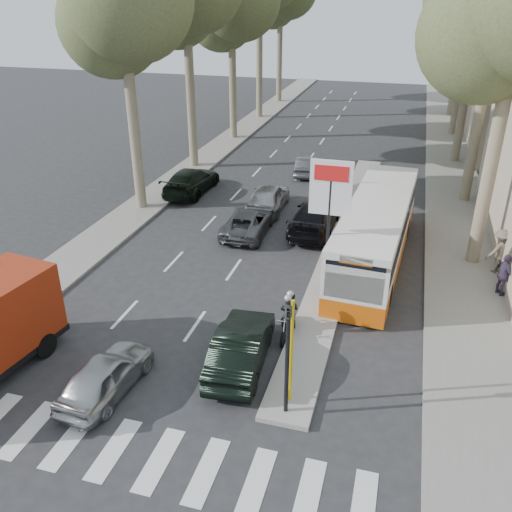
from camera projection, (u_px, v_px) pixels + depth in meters
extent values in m
plane|color=#28282B|center=(198.00, 364.00, 17.49)|extent=(120.00, 120.00, 0.00)
cube|color=gray|center=(450.00, 165.00, 36.87)|extent=(3.20, 70.00, 0.12)
cube|color=gray|center=(233.00, 137.00, 43.53)|extent=(2.40, 64.00, 0.12)
cube|color=gray|center=(344.00, 237.00, 26.12)|extent=(1.50, 26.00, 0.16)
cylinder|color=yellow|center=(291.00, 354.00, 15.05)|extent=(0.10, 0.10, 3.50)
cylinder|color=yellow|center=(326.00, 261.00, 20.21)|extent=(0.10, 0.10, 3.50)
cylinder|color=yellow|center=(347.00, 205.00, 25.38)|extent=(0.10, 0.10, 3.50)
cylinder|color=black|center=(327.00, 240.00, 19.84)|extent=(0.12, 0.12, 5.20)
cube|color=white|center=(331.00, 188.00, 18.94)|extent=(1.50, 0.10, 2.00)
cube|color=red|center=(331.00, 173.00, 18.65)|extent=(1.20, 0.02, 0.55)
cylinder|color=black|center=(287.00, 370.00, 14.69)|extent=(0.12, 0.12, 3.20)
imported|color=black|center=(288.00, 323.00, 14.02)|extent=(0.16, 0.41, 1.00)
cylinder|color=#6B604C|center=(134.00, 132.00, 27.91)|extent=(0.56, 0.56, 8.40)
sphere|color=#444A29|center=(111.00, 24.00, 26.40)|extent=(5.20, 5.20, 5.20)
cylinder|color=#6B604C|center=(191.00, 99.00, 34.70)|extent=(0.56, 0.56, 8.96)
sphere|color=#444A29|center=(175.00, 5.00, 33.03)|extent=(5.20, 5.20, 5.20)
cylinder|color=#6B604C|center=(233.00, 86.00, 41.72)|extent=(0.56, 0.56, 8.12)
sphere|color=#444A29|center=(221.00, 16.00, 40.29)|extent=(5.20, 5.20, 5.20)
cylinder|color=#6B604C|center=(259.00, 64.00, 48.32)|extent=(0.56, 0.56, 9.52)
cylinder|color=#6B604C|center=(279.00, 59.00, 55.42)|extent=(0.56, 0.56, 8.68)
sphere|color=#444A29|center=(272.00, 2.00, 53.83)|extent=(5.20, 5.20, 5.20)
cylinder|color=#6B604C|center=(490.00, 171.00, 22.02)|extent=(0.56, 0.56, 8.40)
sphere|color=#444A29|center=(486.00, 34.00, 20.50)|extent=(5.20, 5.20, 5.20)
cylinder|color=#6B604C|center=(478.00, 119.00, 28.69)|extent=(0.56, 0.56, 9.24)
sphere|color=#444A29|center=(477.00, 2.00, 26.95)|extent=(5.20, 5.20, 5.20)
cylinder|color=#6B604C|center=(464.00, 104.00, 35.94)|extent=(0.56, 0.56, 7.84)
sphere|color=#444A29|center=(459.00, 26.00, 34.58)|extent=(5.20, 5.20, 5.20)
sphere|color=#444A29|center=(497.00, 8.00, 32.41)|extent=(5.80, 5.80, 5.80)
cylinder|color=#6B604C|center=(461.00, 78.00, 42.55)|extent=(0.56, 0.56, 8.96)
sphere|color=#444A29|center=(458.00, 2.00, 40.89)|extent=(5.20, 5.20, 5.20)
cylinder|color=#6B604C|center=(457.00, 69.00, 49.54)|extent=(0.56, 0.56, 8.40)
sphere|color=#444A29|center=(454.00, 7.00, 48.03)|extent=(5.20, 5.20, 5.20)
imported|color=#A7ABAF|center=(106.00, 375.00, 16.01)|extent=(1.73, 3.75, 1.25)
imported|color=black|center=(241.00, 346.00, 17.14)|extent=(1.85, 4.39, 1.41)
imported|color=#4E5156|center=(248.00, 222.00, 26.50)|extent=(2.11, 4.36, 1.20)
imported|color=black|center=(315.00, 217.00, 26.70)|extent=(2.14, 5.06, 1.46)
imported|color=#98999F|center=(268.00, 197.00, 29.17)|extent=(1.87, 4.42, 1.49)
imported|color=#4C4D53|center=(306.00, 165.00, 34.92)|extent=(1.60, 3.64, 1.16)
imported|color=black|center=(191.00, 181.00, 31.71)|extent=(2.13, 5.03, 1.45)
cylinder|color=black|center=(2.00, 332.00, 18.35)|extent=(0.39, 0.86, 0.83)
cylinder|color=black|center=(44.00, 345.00, 17.69)|extent=(0.39, 0.86, 0.83)
cube|color=#D5560B|center=(374.00, 251.00, 23.73)|extent=(3.03, 10.92, 0.84)
cube|color=silver|center=(376.00, 228.00, 23.23)|extent=(3.03, 10.92, 1.41)
cube|color=black|center=(377.00, 222.00, 23.10)|extent=(3.02, 10.49, 0.80)
cube|color=silver|center=(379.00, 205.00, 22.77)|extent=(3.03, 10.92, 0.28)
cube|color=black|center=(354.00, 283.00, 18.64)|extent=(2.06, 0.19, 1.41)
cube|color=#D5560B|center=(356.00, 261.00, 18.27)|extent=(1.13, 0.13, 0.30)
cylinder|color=black|center=(333.00, 286.00, 21.17)|extent=(0.32, 0.92, 0.90)
cylinder|color=black|center=(388.00, 295.00, 20.54)|extent=(0.32, 0.92, 0.90)
cylinder|color=black|center=(362.00, 223.00, 26.82)|extent=(0.32, 0.92, 0.90)
cylinder|color=black|center=(406.00, 229.00, 26.19)|extent=(0.32, 0.92, 0.90)
cylinder|color=black|center=(283.00, 339.00, 18.22)|extent=(0.10, 0.57, 0.57)
cylinder|color=black|center=(291.00, 318.00, 19.37)|extent=(0.10, 0.57, 0.57)
cylinder|color=silver|center=(283.00, 330.00, 18.13)|extent=(0.06, 0.36, 0.71)
cube|color=black|center=(287.00, 325.00, 18.79)|extent=(0.20, 0.67, 0.27)
cube|color=black|center=(286.00, 322.00, 18.52)|extent=(0.27, 0.40, 0.20)
cube|color=black|center=(289.00, 316.00, 18.93)|extent=(0.26, 0.58, 0.11)
cylinder|color=silver|center=(284.00, 322.00, 18.04)|extent=(0.55, 0.04, 0.04)
imported|color=black|center=(288.00, 315.00, 18.61)|extent=(0.55, 0.36, 1.49)
imported|color=black|center=(290.00, 311.00, 18.94)|extent=(0.69, 0.39, 1.40)
sphere|color=#B2B2B7|center=(288.00, 298.00, 18.26)|extent=(0.25, 0.25, 0.25)
sphere|color=#B2B2B7|center=(290.00, 294.00, 18.61)|extent=(0.25, 0.25, 0.25)
imported|color=#443652|center=(504.00, 275.00, 20.83)|extent=(0.93, 1.11, 1.71)
imported|color=#695C4E|center=(500.00, 251.00, 22.47)|extent=(1.34, 1.13, 1.92)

